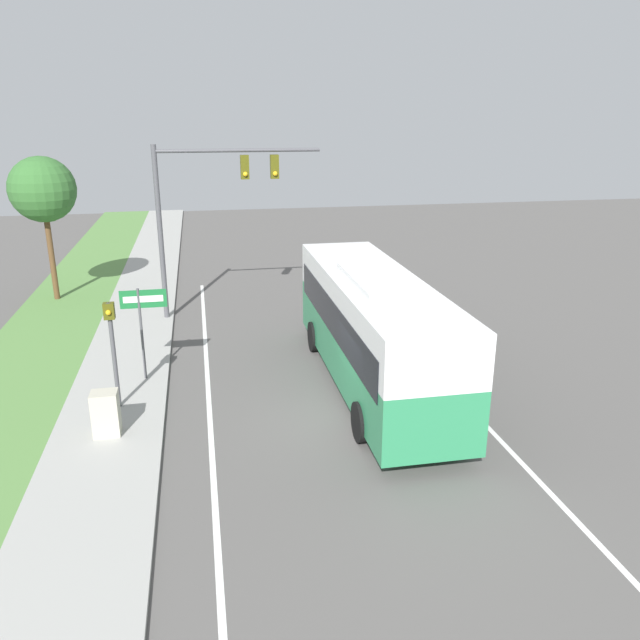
{
  "coord_description": "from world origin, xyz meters",
  "views": [
    {
      "loc": [
        -3.59,
        -14.64,
        7.86
      ],
      "look_at": [
        -0.1,
        3.15,
        1.86
      ],
      "focal_mm": 35.0,
      "sensor_mm": 36.0,
      "label": 1
    }
  ],
  "objects": [
    {
      "name": "ground_plane",
      "position": [
        0.0,
        0.0,
        0.0
      ],
      "size": [
        80.0,
        80.0,
        0.0
      ],
      "primitive_type": "plane",
      "color": "#565451"
    },
    {
      "name": "sidewalk",
      "position": [
        -6.2,
        0.0,
        0.06
      ],
      "size": [
        2.8,
        80.0,
        0.12
      ],
      "color": "#9E9E99",
      "rests_on": "ground_plane"
    },
    {
      "name": "lane_divider_near",
      "position": [
        -3.6,
        0.0,
        0.0
      ],
      "size": [
        0.14,
        30.0,
        0.01
      ],
      "color": "silver",
      "rests_on": "ground_plane"
    },
    {
      "name": "lane_divider_far",
      "position": [
        3.6,
        0.0,
        0.0
      ],
      "size": [
        0.14,
        30.0,
        0.01
      ],
      "color": "silver",
      "rests_on": "ground_plane"
    },
    {
      "name": "bus",
      "position": [
        1.31,
        2.14,
        1.98
      ],
      "size": [
        2.66,
        10.39,
        3.63
      ],
      "color": "#2D8956",
      "rests_on": "ground_plane"
    },
    {
      "name": "signal_gantry",
      "position": [
        -3.19,
        9.9,
        4.85
      ],
      "size": [
        6.35,
        0.41,
        6.81
      ],
      "color": "#4C4C51",
      "rests_on": "ground_plane"
    },
    {
      "name": "pedestrian_signal",
      "position": [
        -6.06,
        1.89,
        2.12
      ],
      "size": [
        0.28,
        0.34,
        3.12
      ],
      "color": "#4C4C51",
      "rests_on": "ground_plane"
    },
    {
      "name": "street_sign",
      "position": [
        -5.39,
        3.77,
        2.14
      ],
      "size": [
        1.36,
        0.08,
        2.98
      ],
      "color": "#4C4C51",
      "rests_on": "ground_plane"
    },
    {
      "name": "utility_cabinet",
      "position": [
        -6.16,
        0.28,
        0.7
      ],
      "size": [
        0.66,
        0.55,
        1.16
      ],
      "color": "#B7B29E",
      "rests_on": "sidewalk"
    },
    {
      "name": "roadside_tree",
      "position": [
        -9.92,
        13.59,
        4.84
      ],
      "size": [
        2.74,
        2.74,
        6.14
      ],
      "color": "brown",
      "rests_on": "grass_verge"
    }
  ]
}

